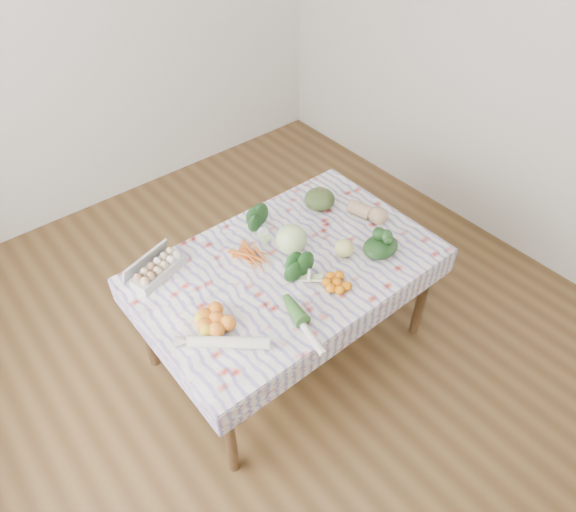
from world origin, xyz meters
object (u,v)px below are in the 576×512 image
at_px(egg_carton, 159,270).
at_px(grapefruit, 344,248).
at_px(butternut_squash, 368,211).
at_px(kabocha_squash, 320,199).
at_px(cabbage, 291,239).
at_px(dining_table, 288,274).

height_order(egg_carton, grapefruit, grapefruit).
xyz_separation_m(egg_carton, grapefruit, (0.89, -0.52, 0.01)).
height_order(egg_carton, butternut_squash, butternut_squash).
xyz_separation_m(kabocha_squash, butternut_squash, (0.16, -0.27, -0.01)).
bearing_deg(kabocha_squash, butternut_squash, -60.08).
height_order(kabocha_squash, cabbage, cabbage).
bearing_deg(grapefruit, dining_table, 152.92).
distance_m(dining_table, grapefruit, 0.35).
relative_size(dining_table, kabocha_squash, 8.43).
height_order(dining_table, grapefruit, grapefruit).
xyz_separation_m(egg_carton, butternut_squash, (1.23, -0.38, 0.01)).
relative_size(cabbage, grapefruit, 1.65).
relative_size(kabocha_squash, cabbage, 1.08).
height_order(kabocha_squash, grapefruit, kabocha_squash).
xyz_separation_m(cabbage, butternut_squash, (0.55, -0.07, -0.03)).
relative_size(egg_carton, butternut_squash, 1.28).
bearing_deg(egg_carton, grapefruit, -46.62).
xyz_separation_m(cabbage, grapefruit, (0.21, -0.22, -0.03)).
distance_m(kabocha_squash, butternut_squash, 0.31).
distance_m(dining_table, cabbage, 0.20).
relative_size(butternut_squash, grapefruit, 2.31).
distance_m(kabocha_squash, grapefruit, 0.46).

